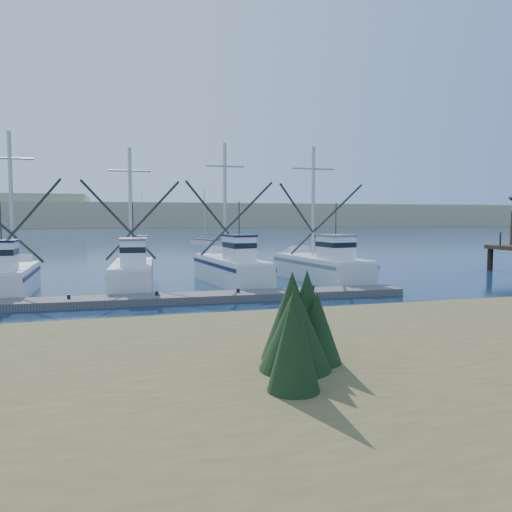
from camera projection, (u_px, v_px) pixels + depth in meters
The scene contains 7 objects.
ground at pixel (372, 322), 19.65m from camera, with size 500.00×500.00×0.00m, color #0D1C3A.
shore_bank at pixel (233, 430), 7.81m from camera, with size 40.00×10.00×1.60m, color #4C422D.
floating_dock at pixel (136, 300), 23.77m from camera, with size 27.40×1.83×0.37m, color #65605A.
dune_ridge at pixel (136, 215), 220.59m from camera, with size 360.00×60.00×10.00m, color tan.
trawler_fleet at pixel (143, 272), 28.59m from camera, with size 27.61×8.97×8.82m.
sailboat_near at pixel (205, 242), 72.27m from camera, with size 3.47×5.63×8.10m.
sailboat_far at pixel (143, 238), 85.72m from camera, with size 1.93×5.28×8.10m.
Camera 1 is at (-9.73, -17.38, 4.12)m, focal length 35.00 mm.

